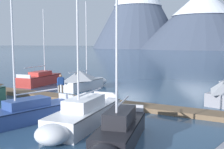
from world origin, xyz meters
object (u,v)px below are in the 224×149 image
object	(u,v)px
sailboat_mid_dock_port	(84,80)
person_on_dock	(61,83)
sailboat_nearest_berth	(42,79)
sailboat_outer_slip	(118,133)
sailboat_far_berth	(82,116)
sailboat_mid_dock_starboard	(20,114)

from	to	relation	value
sailboat_mid_dock_port	person_on_dock	distance (m)	5.13
sailboat_nearest_berth	sailboat_outer_slip	xyz separation A→B (m)	(15.25, -13.53, -0.01)
sailboat_outer_slip	sailboat_mid_dock_port	bearing A→B (deg)	126.58
sailboat_mid_dock_port	sailboat_far_berth	distance (m)	12.73
sailboat_nearest_berth	sailboat_mid_dock_starboard	size ratio (longest dim) A/B	0.94
sailboat_mid_dock_starboard	sailboat_outer_slip	size ratio (longest dim) A/B	0.99
sailboat_mid_dock_starboard	person_on_dock	xyz separation A→B (m)	(-2.15, 6.84, 0.70)
sailboat_far_berth	sailboat_mid_dock_starboard	bearing A→B (deg)	-164.68
sailboat_mid_dock_starboard	sailboat_far_berth	bearing A→B (deg)	15.32
sailboat_outer_slip	person_on_dock	world-z (taller)	sailboat_outer_slip
sailboat_outer_slip	person_on_dock	bearing A→B (deg)	137.90
sailboat_far_berth	person_on_dock	distance (m)	8.16
sailboat_mid_dock_starboard	sailboat_far_berth	xyz separation A→B (m)	(3.45, 0.94, 0.06)
sailboat_outer_slip	person_on_dock	distance (m)	11.54
sailboat_far_berth	person_on_dock	bearing A→B (deg)	133.53
sailboat_mid_dock_port	person_on_dock	xyz separation A→B (m)	(0.92, -5.03, 0.40)
sailboat_mid_dock_port	sailboat_outer_slip	size ratio (longest dim) A/B	0.97
sailboat_mid_dock_starboard	sailboat_far_berth	world-z (taller)	sailboat_mid_dock_starboard
sailboat_mid_dock_port	sailboat_mid_dock_starboard	bearing A→B (deg)	-75.50
sailboat_far_berth	sailboat_mid_dock_port	bearing A→B (deg)	120.82
sailboat_nearest_berth	sailboat_mid_dock_port	xyz separation A→B (m)	(5.78, -0.77, 0.24)
sailboat_mid_dock_port	sailboat_mid_dock_starboard	size ratio (longest dim) A/B	0.98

